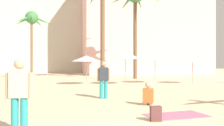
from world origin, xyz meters
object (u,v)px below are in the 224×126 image
cafe_umbrella_3 (125,55)px  person_far_right (19,94)px  palm_tree_left (32,22)px  backpack (156,114)px  cafe_umbrella_0 (155,58)px  cafe_umbrella_2 (192,59)px  beach_towel (176,115)px  person_mid_right (104,78)px  person_near_left (149,97)px  cafe_umbrella_1 (87,59)px  palm_tree_right (135,0)px

cafe_umbrella_3 → person_far_right: 13.30m
palm_tree_left → backpack: bearing=-73.2°
cafe_umbrella_0 → cafe_umbrella_3: 2.76m
cafe_umbrella_2 → backpack: bearing=-122.7°
palm_tree_left → person_far_right: (2.42, -20.17, -4.77)m
backpack → beach_towel: bearing=-52.8°
person_mid_right → person_near_left: size_ratio=1.67×
cafe_umbrella_3 → person_near_left: 8.95m
cafe_umbrella_0 → beach_towel: (-3.61, -11.56, -2.02)m
cafe_umbrella_3 → person_far_right: (-5.29, -12.13, -1.24)m
cafe_umbrella_0 → cafe_umbrella_2: 2.84m
cafe_umbrella_2 → beach_towel: size_ratio=1.15×
person_far_right → person_near_left: (4.13, 3.46, -0.62)m
cafe_umbrella_1 → person_far_right: cafe_umbrella_1 is taller
cafe_umbrella_2 → cafe_umbrella_3: size_ratio=0.86×
cafe_umbrella_3 → person_mid_right: (-2.63, -6.72, -1.26)m
palm_tree_left → palm_tree_right: size_ratio=0.71×
palm_tree_left → cafe_umbrella_2: 15.84m
palm_tree_right → beach_towel: bearing=-101.8°
backpack → cafe_umbrella_3: bearing=-5.2°
palm_tree_left → beach_towel: (6.73, -18.78, -5.70)m
beach_towel → cafe_umbrella_1: bearing=99.4°
backpack → person_near_left: (0.70, 2.64, 0.11)m
cafe_umbrella_0 → person_near_left: cafe_umbrella_0 is taller
cafe_umbrella_3 → person_far_right: size_ratio=1.44×
cafe_umbrella_1 → backpack: size_ratio=5.31×
cafe_umbrella_2 → person_near_left: cafe_umbrella_2 is taller
palm_tree_left → cafe_umbrella_3: 11.68m
cafe_umbrella_1 → palm_tree_left: bearing=122.5°
palm_tree_right → backpack: 20.18m
palm_tree_left → cafe_umbrella_3: (7.71, -8.04, -3.52)m
person_far_right → person_mid_right: size_ratio=1.02×
cafe_umbrella_0 → person_near_left: bearing=-111.8°
palm_tree_left → person_near_left: 18.74m
backpack → person_mid_right: person_mid_right is taller
backpack → person_mid_right: size_ratio=0.25×
palm_tree_left → beach_towel: bearing=-70.3°
person_far_right → palm_tree_left: bearing=-165.7°
palm_tree_right → beach_towel: size_ratio=5.27×
beach_towel → palm_tree_right: bearing=78.2°
cafe_umbrella_0 → backpack: cafe_umbrella_0 is taller
palm_tree_right → cafe_umbrella_3: (-2.67, -6.72, -5.87)m
palm_tree_right → cafe_umbrella_0: bearing=-90.4°
palm_tree_right → person_near_left: 17.65m
person_near_left → palm_tree_right: bearing=10.0°
cafe_umbrella_2 → person_mid_right: (-7.91, -6.54, -0.98)m
cafe_umbrella_0 → cafe_umbrella_3: bearing=-162.6°
beach_towel → backpack: 1.06m
palm_tree_left → person_mid_right: 16.32m
person_far_right → beach_towel: bearing=115.3°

